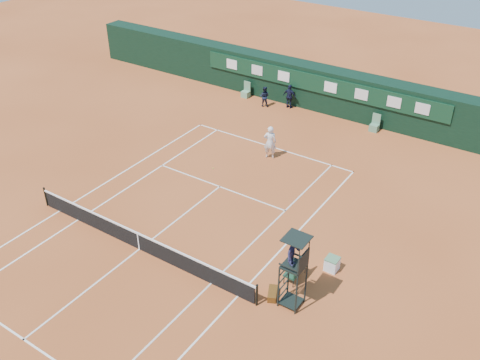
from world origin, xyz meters
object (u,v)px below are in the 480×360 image
player_bench (298,268)px  player (270,142)px  tennis_net (138,241)px  umpire_chair (294,257)px  cooler (332,264)px

player_bench → player: size_ratio=0.58×
tennis_net → player_bench: (7.03, 2.26, 0.09)m
tennis_net → player: bearing=86.7°
umpire_chair → player: (-6.91, 9.86, -1.43)m
cooler → tennis_net: bearing=-155.5°
cooler → player: (-7.40, 7.05, 0.70)m
tennis_net → cooler: (8.01, 3.64, -0.18)m
player_bench → player: (-6.42, 8.43, 0.43)m
tennis_net → umpire_chair: umpire_chair is taller
cooler → player: 10.25m
umpire_chair → player_bench: umpire_chair is taller
umpire_chair → player_bench: size_ratio=2.85×
tennis_net → umpire_chair: size_ratio=3.77×
tennis_net → player: 10.73m
cooler → player: size_ratio=0.31×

